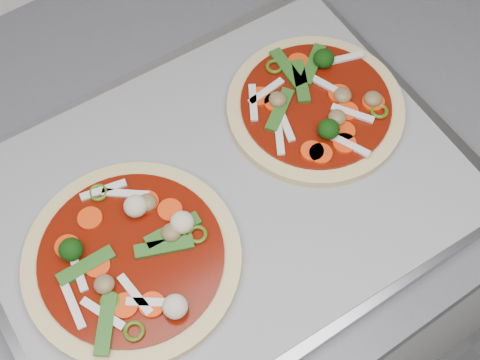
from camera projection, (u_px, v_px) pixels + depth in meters
base_cabinet at (300, 231)px, 1.21m from camera, size 3.60×0.60×0.86m
countertop at (328, 79)px, 0.82m from camera, size 3.60×0.60×0.04m
baking_tray at (221, 194)px, 0.71m from camera, size 0.51×0.38×0.02m
parchment at (221, 190)px, 0.70m from camera, size 0.50×0.37×0.00m
pizza_left at (132, 258)px, 0.65m from camera, size 0.27×0.27×0.04m
pizza_right at (316, 106)px, 0.74m from camera, size 0.22×0.22×0.03m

